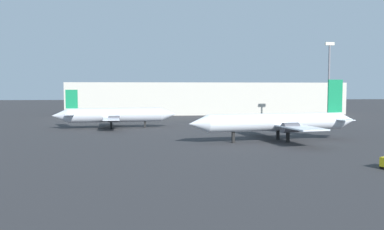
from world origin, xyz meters
TOP-DOWN VIEW (x-y plane):
  - airplane_on_taxiway at (18.58, 48.12)m, footprint 29.79×20.18m
  - airplane_distant at (-10.46, 71.76)m, footprint 26.87×17.83m
  - light_mast_right at (44.53, 85.84)m, footprint 2.40×0.50m
  - terminal_building at (15.96, 120.74)m, footprint 92.84×19.74m

SIDE VIEW (x-z plane):
  - airplane_distant at x=-10.46m, z-range -1.32..7.13m
  - airplane_on_taxiway at x=18.58m, z-range -1.90..8.28m
  - terminal_building at x=15.96m, z-range 0.00..10.74m
  - light_mast_right at x=44.53m, z-range 1.28..22.27m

